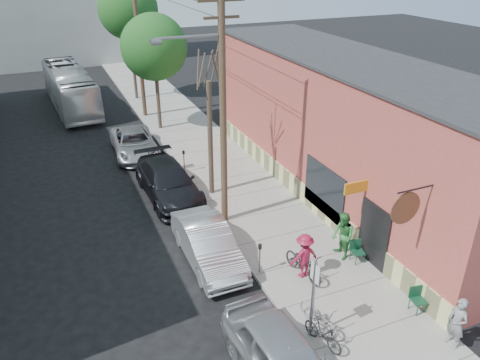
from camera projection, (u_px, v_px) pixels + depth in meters
name	position (u px, v px, depth m)	size (l,w,h in m)	color
ground	(203.00, 292.00, 16.69)	(120.00, 120.00, 0.00)	black
sidewalk	(211.00, 158.00, 27.21)	(4.50, 58.00, 0.15)	gray
cafe_building	(344.00, 127.00, 22.49)	(6.60, 20.20, 6.61)	#AD4840
end_cap_building	(49.00, 2.00, 47.89)	(18.00, 8.00, 12.00)	#AFB0AB
sign_post	(313.00, 292.00, 13.91)	(0.07, 0.45, 2.80)	slate
parking_meter_near	(260.00, 254.00, 17.12)	(0.14, 0.14, 1.24)	slate
parking_meter_far	(184.00, 158.00, 24.93)	(0.14, 0.14, 1.24)	slate
utility_pole_near	(222.00, 106.00, 18.53)	(3.57, 0.28, 10.00)	#503A28
utility_pole_far	(138.00, 42.00, 31.56)	(1.80, 0.28, 10.00)	#503A28
tree_bare	(210.00, 140.00, 21.96)	(0.24, 0.24, 5.59)	#44392C
tree_leafy_mid	(154.00, 47.00, 29.18)	(4.17, 4.17, 7.40)	#44392C
tree_leafy_far	(128.00, 9.00, 34.74)	(4.45, 4.45, 9.00)	#44392C
patio_chair_a	(358.00, 252.00, 17.91)	(0.50, 0.50, 0.88)	#113C26
patio_chair_b	(419.00, 300.00, 15.43)	(0.50, 0.50, 0.88)	#113C26
patron_grey	(457.00, 323.00, 13.90)	(0.63, 0.42, 1.73)	gray
patron_green	(343.00, 236.00, 17.92)	(0.94, 0.73, 1.94)	#317B39
cyclist	(304.00, 256.00, 16.93)	(1.13, 0.65, 1.76)	maroon
cyclist_bike	(303.00, 264.00, 17.09)	(0.70, 2.00, 1.05)	black
parked_bike_a	(323.00, 333.00, 14.10)	(0.43, 1.51, 0.91)	black
parked_bike_b	(318.00, 316.00, 14.76)	(0.61, 1.75, 0.92)	gray
car_0	(283.00, 360.00, 12.89)	(1.97, 4.89, 1.67)	#A9ABB0
car_1	(208.00, 244.00, 18.02)	(1.67, 4.80, 1.58)	silver
car_2	(168.00, 182.00, 22.73)	(2.31, 5.67, 1.65)	black
car_3	(134.00, 143.00, 27.50)	(2.38, 5.17, 1.44)	#9A9BA1
bus	(70.00, 88.00, 35.21)	(2.58, 11.05, 3.08)	silver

